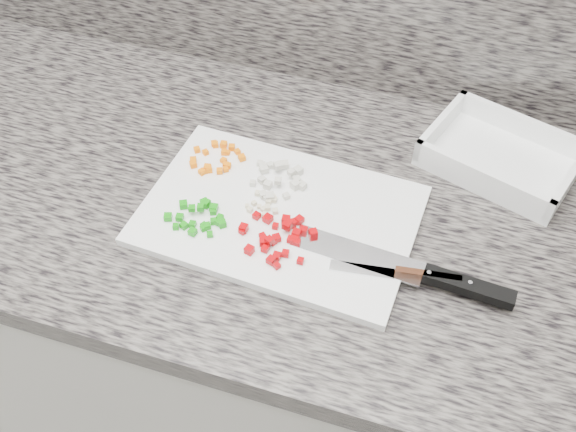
% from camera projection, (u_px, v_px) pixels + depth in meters
% --- Properties ---
extents(cabinet, '(3.92, 0.62, 0.86)m').
position_uv_depth(cabinet, '(259.00, 339.00, 1.36)').
color(cabinet, silver).
rests_on(cabinet, ground).
extents(countertop, '(3.96, 0.64, 0.04)m').
position_uv_depth(countertop, '(250.00, 193.00, 1.02)').
color(countertop, '#615C55').
rests_on(countertop, cabinet).
extents(cutting_board, '(0.42, 0.29, 0.01)m').
position_uv_depth(cutting_board, '(279.00, 215.00, 0.96)').
color(cutting_board, white).
rests_on(cutting_board, countertop).
extents(carrot_pile, '(0.09, 0.08, 0.01)m').
position_uv_depth(carrot_pile, '(216.00, 158.00, 1.02)').
color(carrot_pile, orange).
rests_on(carrot_pile, cutting_board).
extents(onion_pile, '(0.09, 0.09, 0.02)m').
position_uv_depth(onion_pile, '(278.00, 178.00, 0.99)').
color(onion_pile, beige).
rests_on(onion_pile, cutting_board).
extents(green_pepper_pile, '(0.09, 0.07, 0.02)m').
position_uv_depth(green_pepper_pile, '(200.00, 216.00, 0.94)').
color(green_pepper_pile, '#12910D').
rests_on(green_pepper_pile, cutting_board).
extents(red_pepper_pile, '(0.11, 0.10, 0.02)m').
position_uv_depth(red_pepper_pile, '(280.00, 235.00, 0.91)').
color(red_pepper_pile, '#AE0207').
rests_on(red_pepper_pile, cutting_board).
extents(garlic_pile, '(0.05, 0.05, 0.01)m').
position_uv_depth(garlic_pile, '(264.00, 204.00, 0.96)').
color(garlic_pile, beige).
rests_on(garlic_pile, cutting_board).
extents(chef_knife, '(0.31, 0.06, 0.02)m').
position_uv_depth(chef_knife, '(429.00, 275.00, 0.87)').
color(chef_knife, white).
rests_on(chef_knife, cutting_board).
extents(paring_knife, '(0.18, 0.04, 0.02)m').
position_uv_depth(paring_knife, '(411.00, 275.00, 0.87)').
color(paring_knife, white).
rests_on(paring_knife, cutting_board).
extents(tray, '(0.27, 0.23, 0.05)m').
position_uv_depth(tray, '(500.00, 157.00, 1.02)').
color(tray, white).
rests_on(tray, countertop).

